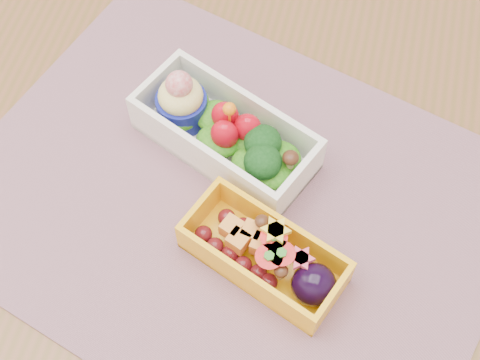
% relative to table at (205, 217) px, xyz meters
% --- Properties ---
extents(table, '(1.20, 0.80, 0.75)m').
position_rel_table_xyz_m(table, '(0.00, 0.00, 0.00)').
color(table, brown).
rests_on(table, ground).
extents(placemat, '(0.61, 0.54, 0.00)m').
position_rel_table_xyz_m(placemat, '(0.04, -0.03, 0.10)').
color(placemat, gray).
rests_on(placemat, table).
extents(bento_white, '(0.20, 0.15, 0.08)m').
position_rel_table_xyz_m(bento_white, '(0.02, 0.04, 0.13)').
color(bento_white, white).
rests_on(bento_white, placemat).
extents(bento_yellow, '(0.17, 0.12, 0.05)m').
position_rel_table_xyz_m(bento_yellow, '(0.09, -0.08, 0.12)').
color(bento_yellow, '#FFB00D').
rests_on(bento_yellow, placemat).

